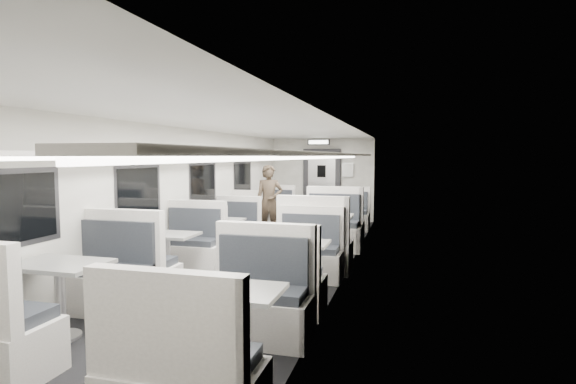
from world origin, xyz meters
The scene contains 19 objects.
room centered at (0.00, 0.00, 1.20)m, with size 3.24×12.24×2.64m.
booth_left_a centered at (-1.00, 3.73, 0.37)m, with size 1.02×2.07×1.11m.
booth_left_b centered at (-1.00, 0.96, 0.35)m, with size 0.97×1.97×1.05m.
booth_left_c centered at (-1.00, -1.07, 0.38)m, with size 1.06×2.14×1.15m.
booth_left_d centered at (-1.00, -3.19, 0.41)m, with size 1.13×2.30×1.23m.
booth_right_a centered at (1.00, 3.75, 0.37)m, with size 1.01×2.05×1.10m.
booth_right_b centered at (1.00, 1.06, 0.42)m, with size 1.17×2.36×1.26m.
booth_right_c centered at (1.00, -1.08, 0.37)m, with size 1.03×2.08×1.11m.
booth_right_d centered at (1.00, -3.49, 0.40)m, with size 1.09×2.22×1.19m.
passenger centered at (-0.59, 2.69, 0.85)m, with size 0.62×0.41×1.69m, color black.
window_a centered at (-1.49, 3.40, 1.35)m, with size 0.02×1.18×0.84m, color black.
window_b centered at (-1.49, 1.20, 1.35)m, with size 0.02×1.18×0.84m, color black.
window_c centered at (-1.49, -1.00, 1.35)m, with size 0.02×1.18×0.84m, color black.
window_d centered at (-1.49, -3.20, 1.35)m, with size 0.02×1.18×0.84m, color black.
luggage_rack_left centered at (-1.24, -0.30, 1.92)m, with size 0.46×10.40×0.09m.
luggage_rack_right centered at (1.24, -0.30, 1.92)m, with size 0.46×10.40×0.09m.
vestibule_door centered at (0.00, 5.93, 1.04)m, with size 1.10×0.13×2.10m.
exit_sign centered at (0.00, 5.44, 2.28)m, with size 0.62×0.12×0.16m.
wall_notice centered at (0.75, 5.92, 1.50)m, with size 0.32×0.02×0.40m, color white.
Camera 1 is at (2.46, -6.96, 1.90)m, focal length 28.00 mm.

